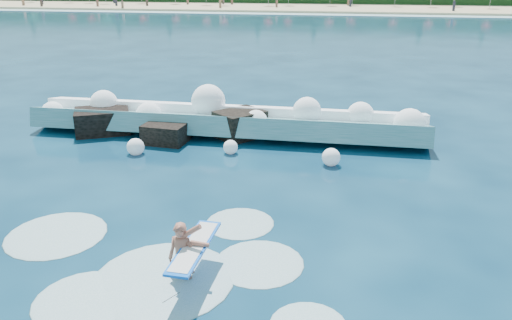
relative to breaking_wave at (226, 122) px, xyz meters
name	(u,v)px	position (x,y,z in m)	size (l,w,h in m)	color
ground	(187,226)	(0.77, -7.90, -0.48)	(200.00, 200.00, 0.00)	#07243D
beach	(325,8)	(0.77, 70.10, -0.28)	(140.00, 20.00, 0.40)	tan
wet_band	(321,14)	(0.77, 59.10, -0.44)	(140.00, 5.00, 0.08)	silver
breaking_wave	(226,122)	(0.00, 0.00, 0.00)	(15.91, 2.57, 1.37)	teal
rock_cluster	(163,126)	(-2.44, -0.73, -0.09)	(8.12, 3.03, 1.24)	black
surfer_with_board	(185,256)	(1.50, -10.28, 0.13)	(0.90, 2.85, 1.65)	#AB634F
wave_spray	(234,113)	(0.35, -0.10, 0.43)	(15.59, 4.44, 1.96)	white
surf_foam	(153,266)	(0.59, -9.86, -0.48)	(8.61, 5.75, 0.16)	silver
beachgoers	(264,2)	(-9.46, 68.16, 0.63)	(101.86, 13.86, 1.94)	#3F332D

